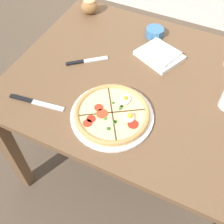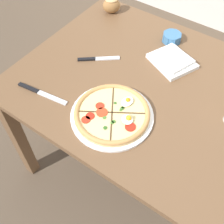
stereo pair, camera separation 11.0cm
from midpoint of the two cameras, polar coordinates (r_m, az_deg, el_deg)
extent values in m
plane|color=brown|center=(1.88, 6.63, -10.28)|extent=(12.00, 12.00, 0.00)
cube|color=brown|center=(1.27, 9.69, 5.31)|extent=(1.15, 0.93, 0.03)
cube|color=brown|center=(1.60, -16.63, -5.24)|extent=(0.06, 0.06, 0.73)
cube|color=brown|center=(1.98, 0.67, 11.49)|extent=(0.06, 0.06, 0.73)
cylinder|color=white|center=(1.12, 2.81, -0.93)|extent=(0.33, 0.33, 0.01)
cylinder|color=#DBB775|center=(1.11, 2.83, -0.56)|extent=(0.30, 0.30, 0.01)
cylinder|color=#E0CC84|center=(1.10, 2.85, -0.33)|extent=(0.27, 0.27, 0.00)
torus|color=tan|center=(1.10, 2.85, -0.31)|extent=(0.30, 0.30, 0.02)
cube|color=#472D19|center=(1.14, 2.90, 2.41)|extent=(0.08, 0.12, 0.00)
cube|color=#472D19|center=(1.10, -0.65, -0.14)|extent=(0.12, 0.08, 0.00)
cube|color=#472D19|center=(1.06, 2.80, -3.15)|extent=(0.08, 0.12, 0.00)
cube|color=#472D19|center=(1.11, 6.34, -0.39)|extent=(0.12, 0.08, 0.00)
cylinder|color=red|center=(1.08, -2.47, -1.78)|extent=(0.04, 0.04, 0.00)
cylinder|color=red|center=(1.09, -1.61, -1.02)|extent=(0.03, 0.03, 0.00)
cylinder|color=red|center=(1.12, 0.32, 1.07)|extent=(0.04, 0.04, 0.00)
cylinder|color=red|center=(1.10, 0.78, -0.25)|extent=(0.05, 0.05, 0.00)
cylinder|color=red|center=(1.07, 6.70, -3.22)|extent=(0.04, 0.04, 0.00)
ellipsoid|color=white|center=(1.13, 5.77, 2.02)|extent=(0.05, 0.06, 0.01)
sphere|color=orange|center=(1.13, 6.25, 2.16)|extent=(0.02, 0.02, 0.02)
ellipsoid|color=white|center=(1.08, 6.05, -1.68)|extent=(0.07, 0.07, 0.01)
sphere|color=#F4AD1E|center=(1.07, 6.34, -1.40)|extent=(0.02, 0.02, 0.02)
cylinder|color=#386B23|center=(1.12, 4.96, 0.78)|extent=(0.01, 0.01, 0.00)
cylinder|color=#386B23|center=(1.07, 3.25, -2.16)|extent=(0.01, 0.01, 0.00)
cylinder|color=#477A2D|center=(1.08, 1.32, -1.31)|extent=(0.01, 0.01, 0.00)
cylinder|color=#477A2D|center=(1.08, -2.25, -1.51)|extent=(0.01, 0.01, 0.00)
cylinder|color=#477A2D|center=(1.12, 4.86, 0.56)|extent=(0.02, 0.02, 0.00)
cylinder|color=#477A2D|center=(1.07, 2.97, -2.37)|extent=(0.01, 0.01, 0.00)
cylinder|color=#477A2D|center=(1.11, 4.60, 0.20)|extent=(0.01, 0.01, 0.00)
cylinder|color=#2D5B1E|center=(1.13, 3.44, 1.66)|extent=(0.01, 0.01, 0.00)
cylinder|color=#2D5B1E|center=(1.06, 1.73, -3.51)|extent=(0.02, 0.02, 0.00)
cylinder|color=teal|center=(1.49, 14.20, 14.34)|extent=(0.09, 0.09, 0.05)
cylinder|color=beige|center=(1.48, 14.25, 14.51)|extent=(0.07, 0.07, 0.02)
cylinder|color=teal|center=(1.48, 15.76, 13.63)|extent=(0.01, 0.01, 0.04)
cylinder|color=teal|center=(1.50, 15.82, 14.41)|extent=(0.01, 0.01, 0.04)
cylinder|color=teal|center=(1.52, 14.95, 15.12)|extent=(0.01, 0.01, 0.04)
cylinder|color=teal|center=(1.52, 13.65, 15.37)|extent=(0.01, 0.01, 0.04)
cylinder|color=teal|center=(1.50, 12.66, 15.02)|extent=(0.01, 0.01, 0.04)
cylinder|color=teal|center=(1.47, 12.55, 14.25)|extent=(0.01, 0.01, 0.04)
cylinder|color=teal|center=(1.45, 13.42, 13.51)|extent=(0.01, 0.01, 0.04)
cylinder|color=teal|center=(1.45, 14.77, 13.25)|extent=(0.01, 0.01, 0.04)
cube|color=white|center=(1.37, 14.40, 9.81)|extent=(0.24, 0.23, 0.02)
cube|color=white|center=(1.36, 14.55, 10.37)|extent=(0.19, 0.18, 0.02)
ellipsoid|color=olive|center=(1.64, 1.94, 20.70)|extent=(0.12, 0.12, 0.08)
ellipsoid|color=tan|center=(1.63, 1.98, 21.72)|extent=(0.09, 0.08, 0.02)
cube|color=silver|center=(1.35, 1.44, 10.72)|extent=(0.10, 0.09, 0.01)
cube|color=black|center=(1.35, -2.86, 10.55)|extent=(0.08, 0.07, 0.01)
cube|color=silver|center=(1.20, -9.50, 2.71)|extent=(0.14, 0.04, 0.01)
cube|color=black|center=(1.25, -14.19, 4.65)|extent=(0.10, 0.03, 0.01)
camera|label=1|loc=(0.06, -87.13, 3.70)|focal=45.00mm
camera|label=2|loc=(0.06, 92.87, -3.70)|focal=45.00mm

